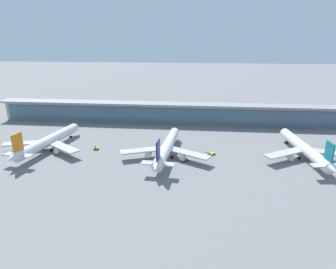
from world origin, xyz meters
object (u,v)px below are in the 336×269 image
(airliner_right_stand, at_px, (305,149))
(service_truck_near_nose_grey, at_px, (185,160))
(service_truck_under_wing_yellow, at_px, (96,148))
(airliner_centre_stand, at_px, (167,148))
(airliner_left_stand, at_px, (48,141))
(service_truck_mid_apron_yellow, at_px, (211,154))

(airliner_right_stand, height_order, service_truck_near_nose_grey, airliner_right_stand)
(airliner_right_stand, xyz_separation_m, service_truck_under_wing_yellow, (-114.00, 0.62, -4.40))
(airliner_right_stand, distance_m, service_truck_under_wing_yellow, 114.08)
(airliner_centre_stand, bearing_deg, airliner_left_stand, 177.39)
(service_truck_under_wing_yellow, distance_m, service_truck_mid_apron_yellow, 64.96)
(airliner_left_stand, xyz_separation_m, airliner_right_stand, (140.75, 2.60, 0.00))
(airliner_left_stand, height_order, service_truck_under_wing_yellow, airliner_left_stand)
(airliner_left_stand, height_order, airliner_right_stand, same)
(service_truck_near_nose_grey, xyz_separation_m, service_truck_under_wing_yellow, (-51.43, 11.51, 0.00))
(airliner_left_stand, distance_m, airliner_right_stand, 140.77)
(airliner_right_stand, bearing_deg, service_truck_mid_apron_yellow, -178.96)
(service_truck_mid_apron_yellow, bearing_deg, service_truck_under_wing_yellow, 178.67)
(airliner_centre_stand, bearing_deg, service_truck_near_nose_grey, -27.13)
(service_truck_near_nose_grey, relative_size, service_truck_mid_apron_yellow, 0.51)
(airliner_left_stand, height_order, airliner_centre_stand, same)
(service_truck_near_nose_grey, height_order, service_truck_mid_apron_yellow, service_truck_mid_apron_yellow)
(airliner_centre_stand, distance_m, service_truck_mid_apron_yellow, 24.54)
(airliner_left_stand, distance_m, airliner_centre_stand, 68.12)
(service_truck_under_wing_yellow, bearing_deg, airliner_right_stand, -0.31)
(airliner_centre_stand, relative_size, service_truck_under_wing_yellow, 19.70)
(service_truck_under_wing_yellow, bearing_deg, service_truck_near_nose_grey, -12.61)
(airliner_centre_stand, height_order, service_truck_mid_apron_yellow, airliner_centre_stand)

